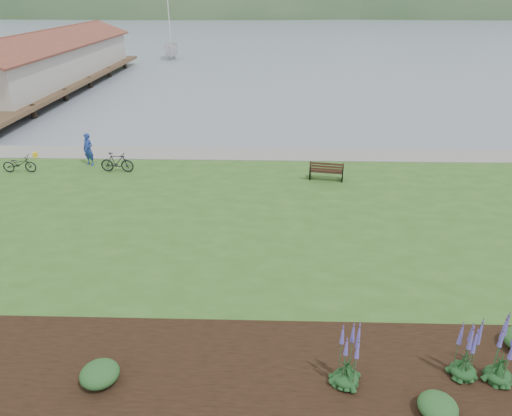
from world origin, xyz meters
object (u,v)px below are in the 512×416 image
Objects in this scene: sailboat at (172,59)px; park_bench at (326,171)px; person at (88,147)px; bicycle_a at (19,164)px.

park_bench is at bearing -78.93° from sailboat.
bicycle_a is (-3.22, -1.16, -0.57)m from person.
bicycle_a is at bearing -97.51° from sailboat.
park_bench is 0.84× the size of person.
person reaches higher than park_bench.
bicycle_a is at bearing -172.89° from park_bench.
park_bench is 15.60m from bicycle_a.
park_bench is 0.07× the size of sailboat.
person is (-12.36, 1.81, 0.51)m from park_bench.
sailboat is at bearing 120.07° from person.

